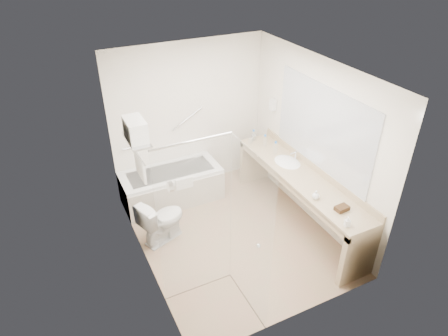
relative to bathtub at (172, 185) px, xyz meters
name	(u,v)px	position (x,y,z in m)	size (l,w,h in m)	color
floor	(233,234)	(0.50, -1.24, -0.28)	(3.20, 3.20, 0.00)	#997D5E
ceiling	(235,71)	(0.50, -1.24, 2.22)	(2.60, 3.20, 0.10)	white
wall_back	(189,118)	(0.50, 0.36, 0.97)	(2.60, 0.10, 2.50)	silver
wall_front	(306,235)	(0.50, -2.84, 0.97)	(2.60, 0.10, 2.50)	silver
wall_left	(138,187)	(-0.80, -1.24, 0.97)	(0.10, 3.20, 2.50)	silver
wall_right	(313,142)	(1.80, -1.24, 0.97)	(0.10, 3.20, 2.50)	silver
bathtub	(172,185)	(0.00, 0.00, 0.00)	(1.60, 0.73, 0.59)	white
grab_bar_short	(135,147)	(-0.45, 0.32, 0.67)	(0.03, 0.03, 0.40)	silver
grab_bar_long	(187,119)	(0.45, 0.32, 0.97)	(0.03, 0.03, 0.60)	silver
shower_enclosure	(222,228)	(-0.13, -2.16, 0.79)	(0.96, 0.91, 2.11)	silver
towel_shelf	(136,136)	(-0.67, -0.89, 1.48)	(0.24, 0.55, 0.81)	silver
vanity_counter	(300,187)	(1.52, -1.39, 0.36)	(0.55, 2.70, 0.95)	tan
sink	(287,164)	(1.55, -0.99, 0.54)	(0.40, 0.52, 0.14)	white
faucet	(296,155)	(1.70, -0.99, 0.65)	(0.03, 0.03, 0.14)	silver
mirror	(322,128)	(1.79, -1.39, 1.27)	(0.02, 2.00, 1.20)	#B8BCC5
hairdryer_unit	(273,105)	(1.75, -0.19, 1.17)	(0.08, 0.10, 0.18)	silver
toilet	(162,220)	(-0.45, -0.86, 0.06)	(0.39, 0.69, 0.68)	white
amenity_basket	(342,208)	(1.50, -2.30, 0.60)	(0.18, 0.12, 0.06)	#422B17
soap_bottle_a	(347,224)	(1.35, -2.57, 0.61)	(0.06, 0.14, 0.06)	silver
soap_bottle_b	(316,196)	(1.35, -1.95, 0.62)	(0.10, 0.13, 0.10)	silver
water_bottle_left	(265,141)	(1.51, -0.40, 0.67)	(0.06, 0.06, 0.21)	silver
water_bottle_mid	(275,148)	(1.52, -0.69, 0.67)	(0.07, 0.07, 0.22)	silver
water_bottle_right	(253,136)	(1.44, -0.14, 0.66)	(0.06, 0.06, 0.19)	silver
drinking_glass_near	(254,137)	(1.46, -0.14, 0.63)	(0.08, 0.08, 0.10)	silver
drinking_glass_far	(251,141)	(1.34, -0.22, 0.62)	(0.07, 0.07, 0.10)	silver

